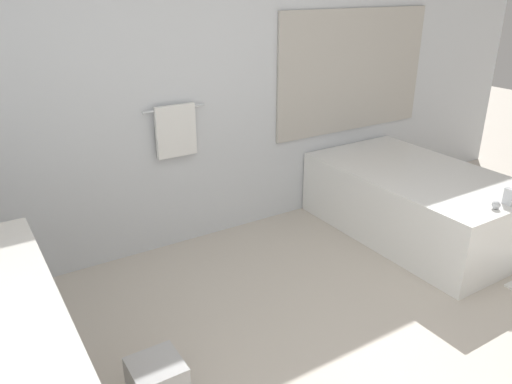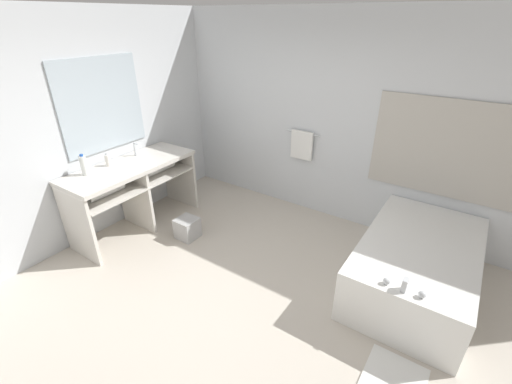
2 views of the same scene
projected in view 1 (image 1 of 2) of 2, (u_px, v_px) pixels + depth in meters
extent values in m
cube|color=silver|center=(205.00, 77.00, 3.86)|extent=(7.40, 0.06, 2.70)
cube|color=#B7B2A8|center=(354.00, 71.00, 4.59)|extent=(1.70, 0.02, 1.10)
cylinder|color=silver|center=(174.00, 109.00, 3.73)|extent=(0.50, 0.02, 0.02)
cube|color=white|center=(176.00, 131.00, 3.79)|extent=(0.32, 0.04, 0.40)
cube|color=white|center=(416.00, 202.00, 4.28)|extent=(1.06, 1.79, 0.56)
ellipsoid|color=white|center=(418.00, 188.00, 4.23)|extent=(0.76, 1.29, 0.30)
cube|color=silver|center=(509.00, 197.00, 3.53)|extent=(0.04, 0.07, 0.12)
sphere|color=silver|center=(496.00, 205.00, 3.47)|extent=(0.06, 0.06, 0.06)
cube|color=#B2B2B2|center=(158.00, 384.00, 2.55)|extent=(0.26, 0.26, 0.27)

